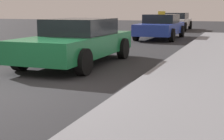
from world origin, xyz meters
The scene contains 4 objects.
ground_plane centered at (0.00, 0.00, 0.00)m, with size 80.00×80.00×0.00m, color #232326.
car_green centered at (-0.37, 3.38, 0.65)m, with size 1.98×4.55×1.27m.
car_blue centered at (0.05, 12.28, 0.65)m, with size 1.99×4.57×1.43m.
car_white centered at (-0.51, 20.19, 0.65)m, with size 1.95×4.45×1.27m.
Camera 1 is at (3.84, -5.13, 1.54)m, focal length 53.68 mm.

